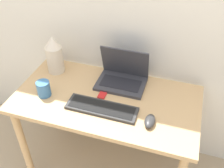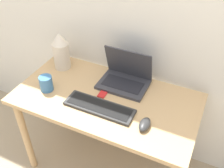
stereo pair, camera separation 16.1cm
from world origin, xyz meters
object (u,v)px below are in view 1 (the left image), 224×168
Objects in this scene: laptop at (122,76)px; keyboard at (102,108)px; mp3_player at (102,95)px; vase at (54,55)px; mug at (44,89)px; mouse at (150,121)px.

keyboard is (-0.04, -0.29, -0.04)m from laptop.
laptop is 5.34× the size of mp3_player.
mp3_player is (0.41, -0.16, -0.13)m from vase.
keyboard is 4.24× the size of mug.
keyboard is 3.92× the size of mouse.
laptop is 0.52m from mug.
mouse is (0.30, -0.03, 0.01)m from keyboard.
laptop is at bearing 128.33° from mouse.
vase is 4.61× the size of mp3_player.
mouse is at bearing -3.34° from mug.
vase is (-0.49, -0.01, 0.08)m from laptop.
keyboard is at bearing -1.94° from mug.
mug reaches higher than mp3_player.
laptop is 1.16× the size of vase.
vase is 2.71× the size of mug.
laptop is 0.41m from mouse.
keyboard is 0.30m from mouse.
laptop is 2.91× the size of mouse.
mp3_player is (-0.34, 0.15, -0.02)m from mouse.
laptop is at bearing 1.71° from vase.
laptop is 0.20m from mp3_player.
vase reaches higher than keyboard.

